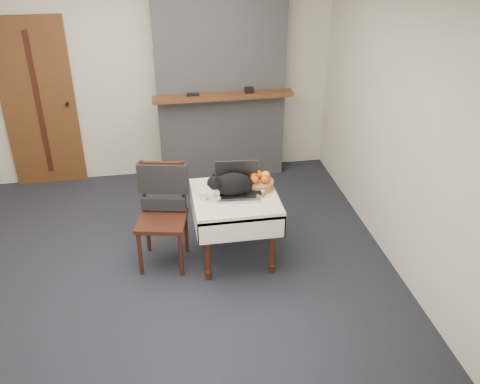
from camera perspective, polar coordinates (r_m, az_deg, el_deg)
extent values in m
plane|color=black|center=(5.25, -8.93, -7.82)|extent=(4.50, 4.50, 0.00)
cube|color=beige|center=(6.47, -10.43, 12.36)|extent=(4.50, 0.02, 2.60)
cube|color=beige|center=(5.07, 16.28, 6.86)|extent=(0.02, 4.00, 2.60)
cube|color=brown|center=(6.67, -20.65, 8.74)|extent=(0.82, 0.05, 2.00)
cube|color=#3B1910|center=(6.64, -20.68, 8.65)|extent=(0.06, 0.01, 1.70)
cylinder|color=black|center=(6.57, -17.95, 8.91)|extent=(0.04, 0.06, 0.04)
cube|color=gray|center=(6.38, -2.14, 12.57)|extent=(1.50, 0.30, 2.60)
cube|color=brown|center=(6.21, -1.80, 10.17)|extent=(1.62, 0.18, 0.05)
cube|color=black|center=(6.16, -5.08, 10.31)|extent=(0.14, 0.04, 0.03)
cube|color=black|center=(6.24, 0.97, 10.81)|extent=(0.10, 0.07, 0.06)
cylinder|color=#3B1910|center=(4.85, -3.48, -6.26)|extent=(0.06, 0.06, 0.64)
sphere|color=#3B1910|center=(4.99, -3.39, -8.50)|extent=(0.07, 0.07, 0.07)
cylinder|color=#3B1910|center=(4.93, 3.49, -5.57)|extent=(0.06, 0.06, 0.64)
sphere|color=#3B1910|center=(5.07, 3.41, -7.80)|extent=(0.07, 0.07, 0.07)
cylinder|color=#3B1910|center=(5.35, -4.22, -2.56)|extent=(0.06, 0.06, 0.64)
sphere|color=#3B1910|center=(5.48, -4.13, -4.69)|extent=(0.07, 0.07, 0.07)
cylinder|color=#3B1910|center=(5.42, 2.09, -2.00)|extent=(0.06, 0.06, 0.64)
sphere|color=#3B1910|center=(5.55, 2.05, -4.12)|extent=(0.07, 0.07, 0.07)
cube|color=beige|center=(4.94, -0.55, -0.62)|extent=(0.78, 0.78, 0.06)
cube|color=beige|center=(4.68, 0.22, -4.12)|extent=(0.78, 0.01, 0.22)
cube|color=beige|center=(5.33, -1.21, 0.39)|extent=(0.78, 0.01, 0.22)
cube|color=beige|center=(4.96, -4.94, -2.10)|extent=(0.01, 0.78, 0.22)
cube|color=beige|center=(5.06, 3.76, -1.33)|extent=(0.01, 0.78, 0.22)
cube|color=#B7B7BC|center=(4.90, -0.23, -0.31)|extent=(0.42, 0.31, 0.02)
cube|color=black|center=(4.90, -0.23, -0.17)|extent=(0.34, 0.22, 0.00)
cube|color=black|center=(4.98, -0.38, 2.09)|extent=(0.40, 0.11, 0.27)
cube|color=#96B0DB|center=(4.98, -0.37, 2.08)|extent=(0.37, 0.09, 0.24)
ellipsoid|color=black|center=(4.87, -0.85, 0.80)|extent=(0.39, 0.28, 0.22)
ellipsoid|color=black|center=(4.92, 0.30, 0.82)|extent=(0.22, 0.24, 0.18)
sphere|color=black|center=(4.79, -2.79, 0.97)|extent=(0.15, 0.15, 0.13)
ellipsoid|color=white|center=(4.79, -3.26, 0.54)|extent=(0.07, 0.08, 0.06)
ellipsoid|color=white|center=(4.85, -2.41, 0.05)|extent=(0.07, 0.08, 0.09)
cone|color=black|center=(4.73, -2.53, 1.48)|extent=(0.05, 0.06, 0.05)
cone|color=black|center=(4.80, -2.85, 1.86)|extent=(0.05, 0.06, 0.05)
cylinder|color=black|center=(4.92, 1.43, -0.05)|extent=(0.19, 0.06, 0.04)
sphere|color=white|center=(4.83, -2.28, -0.68)|extent=(0.04, 0.04, 0.04)
sphere|color=white|center=(4.90, -2.64, -0.23)|extent=(0.04, 0.04, 0.04)
cylinder|color=silver|center=(4.85, -3.93, -0.37)|extent=(0.07, 0.07, 0.08)
cylinder|color=#A24213|center=(4.89, 2.46, -0.25)|extent=(0.03, 0.03, 0.05)
cylinder|color=white|center=(4.87, 2.47, 0.09)|extent=(0.03, 0.03, 0.01)
cylinder|color=#9F6240|center=(5.03, 2.09, 0.82)|extent=(0.27, 0.27, 0.08)
sphere|color=#D84812|center=(4.96, 1.57, 1.36)|extent=(0.08, 0.08, 0.08)
sphere|color=#D84812|center=(4.97, 2.69, 1.39)|extent=(0.08, 0.08, 0.08)
sphere|color=#D84812|center=(5.04, 1.98, 1.86)|extent=(0.08, 0.08, 0.08)
sphere|color=yellow|center=(5.04, 2.75, 1.81)|extent=(0.08, 0.08, 0.08)
sphere|color=#D84812|center=(5.03, 1.52, 1.77)|extent=(0.08, 0.08, 0.08)
cube|color=black|center=(5.00, 1.43, 0.17)|extent=(0.12, 0.07, 0.01)
cube|color=#3B1910|center=(5.02, -8.32, -3.04)|extent=(0.52, 0.52, 0.04)
cylinder|color=#3B1910|center=(5.04, -10.62, -6.42)|extent=(0.04, 0.04, 0.47)
cylinder|color=#3B1910|center=(4.97, -6.32, -6.59)|extent=(0.04, 0.04, 0.47)
cylinder|color=#3B1910|center=(5.34, -9.81, -4.05)|extent=(0.04, 0.04, 0.47)
cylinder|color=#3B1910|center=(5.28, -5.77, -4.17)|extent=(0.04, 0.04, 0.47)
cylinder|color=#3B1910|center=(5.09, -10.28, 0.67)|extent=(0.04, 0.04, 0.53)
cylinder|color=#3B1910|center=(5.02, -6.05, 0.60)|extent=(0.04, 0.04, 0.53)
cube|color=#3B1910|center=(5.00, -8.26, 1.69)|extent=(0.38, 0.11, 0.30)
cube|color=black|center=(5.00, -8.27, 1.42)|extent=(0.47, 0.16, 0.30)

